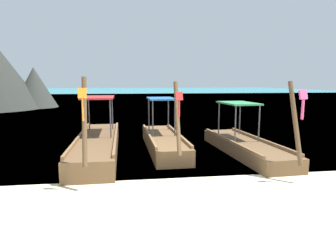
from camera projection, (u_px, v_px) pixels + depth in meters
ground at (192, 204)px, 6.38m from camera, size 120.00×120.00×0.00m
sea_water at (133, 93)px, 66.82m from camera, size 120.00×120.00×0.00m
longtail_boat_orange_ribbon at (98, 144)px, 10.85m from camera, size 1.51×7.34×2.76m
longtail_boat_red_ribbon at (164, 141)px, 11.41m from camera, size 1.33×5.84×2.64m
longtail_boat_pink_ribbon at (245, 145)px, 10.76m from camera, size 1.63×6.00×2.65m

